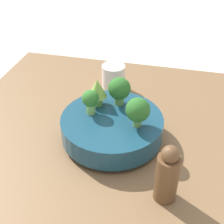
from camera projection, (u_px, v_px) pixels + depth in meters
The scene contains 9 objects.
ground_plane at pixel (106, 139), 0.94m from camera, with size 6.00×6.00×0.00m, color beige.
table at pixel (106, 135), 0.93m from camera, with size 0.91×0.87×0.04m.
bowl at pixel (112, 127), 0.86m from camera, with size 0.28×0.28×0.07m.
broccoli_floret_back at pixel (119, 89), 0.87m from camera, with size 0.06×0.06×0.08m.
broccoli_floret_left at pixel (90, 100), 0.83m from camera, with size 0.05×0.05×0.07m.
romanesco_piece_far at pixel (97, 90), 0.86m from camera, with size 0.05×0.05×0.08m.
broccoli_floret_right at pixel (138, 110), 0.79m from camera, with size 0.06×0.06×0.08m.
cup at pixel (113, 78), 1.07m from camera, with size 0.08×0.08×0.09m.
pepper_mill at pixel (167, 175), 0.68m from camera, with size 0.05×0.05×0.15m.
Camera 1 is at (0.18, -0.69, 0.62)m, focal length 50.00 mm.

